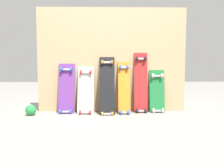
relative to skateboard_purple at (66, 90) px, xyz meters
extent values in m
plane|color=gray|center=(0.68, 0.04, -0.33)|extent=(12.00, 12.00, 0.00)
cube|color=tan|center=(0.68, 0.11, 0.45)|extent=(2.24, 0.04, 1.57)
cube|color=#6B338C|center=(0.00, 0.01, 0.00)|extent=(0.24, 0.17, 0.79)
cube|color=#B7B7BF|center=(0.00, -0.08, -0.30)|extent=(0.11, 0.04, 0.03)
cube|color=#B7B7BF|center=(0.00, 0.04, 0.31)|extent=(0.11, 0.04, 0.03)
cylinder|color=#3359B2|center=(-0.07, -0.09, -0.30)|extent=(0.03, 0.07, 0.07)
cylinder|color=#3359B2|center=(0.07, -0.09, -0.30)|extent=(0.03, 0.07, 0.07)
cylinder|color=#3359B2|center=(-0.07, 0.02, 0.31)|extent=(0.03, 0.07, 0.07)
cylinder|color=#3359B2|center=(0.07, 0.02, 0.31)|extent=(0.03, 0.07, 0.07)
cube|color=silver|center=(0.29, -0.02, -0.03)|extent=(0.23, 0.22, 0.75)
cube|color=#B7B7BF|center=(0.29, -0.12, -0.31)|extent=(0.11, 0.04, 0.03)
cube|color=#B7B7BF|center=(0.29, 0.04, 0.27)|extent=(0.11, 0.04, 0.03)
cylinder|color=red|center=(0.21, -0.14, -0.30)|extent=(0.03, 0.06, 0.06)
cylinder|color=red|center=(0.36, -0.14, -0.30)|extent=(0.03, 0.06, 0.06)
cylinder|color=red|center=(0.21, 0.02, 0.27)|extent=(0.03, 0.06, 0.06)
cylinder|color=red|center=(0.36, 0.02, 0.27)|extent=(0.03, 0.06, 0.06)
cube|color=black|center=(0.60, -0.06, 0.04)|extent=(0.22, 0.30, 0.90)
cube|color=#B7B7BF|center=(0.60, -0.20, -0.31)|extent=(0.10, 0.04, 0.03)
cube|color=#B7B7BF|center=(0.60, 0.03, 0.41)|extent=(0.10, 0.04, 0.03)
cylinder|color=orange|center=(0.53, -0.21, -0.31)|extent=(0.03, 0.05, 0.05)
cylinder|color=orange|center=(0.67, -0.21, -0.31)|extent=(0.03, 0.05, 0.05)
cylinder|color=orange|center=(0.53, 0.02, 0.42)|extent=(0.03, 0.05, 0.05)
cylinder|color=orange|center=(0.67, 0.02, 0.42)|extent=(0.03, 0.05, 0.05)
cube|color=orange|center=(0.85, -0.03, 0.01)|extent=(0.17, 0.24, 0.82)
cube|color=#B7B7BF|center=(0.85, -0.14, -0.31)|extent=(0.08, 0.04, 0.03)
cube|color=#B7B7BF|center=(0.85, 0.04, 0.34)|extent=(0.08, 0.04, 0.03)
cylinder|color=#3359B2|center=(0.80, -0.16, -0.30)|extent=(0.03, 0.07, 0.07)
cylinder|color=#3359B2|center=(0.91, -0.16, -0.30)|extent=(0.03, 0.07, 0.07)
cylinder|color=#3359B2|center=(0.80, 0.02, 0.34)|extent=(0.03, 0.07, 0.07)
cylinder|color=#3359B2|center=(0.91, 0.02, 0.34)|extent=(0.03, 0.07, 0.07)
cube|color=#B22626|center=(1.11, 0.03, 0.08)|extent=(0.20, 0.12, 0.95)
cube|color=#B7B7BF|center=(1.11, -0.04, -0.30)|extent=(0.09, 0.04, 0.03)
cube|color=#B7B7BF|center=(1.11, 0.05, 0.47)|extent=(0.09, 0.04, 0.03)
cylinder|color=black|center=(1.05, -0.06, -0.30)|extent=(0.03, 0.06, 0.06)
cylinder|color=black|center=(1.17, -0.06, -0.30)|extent=(0.03, 0.06, 0.06)
cylinder|color=black|center=(1.05, 0.03, 0.47)|extent=(0.03, 0.06, 0.06)
cylinder|color=black|center=(1.17, 0.03, 0.47)|extent=(0.03, 0.06, 0.06)
cube|color=#1E7238|center=(1.36, 0.03, -0.05)|extent=(0.22, 0.13, 0.70)
cube|color=#B7B7BF|center=(1.36, -0.04, -0.30)|extent=(0.10, 0.04, 0.03)
cube|color=#B7B7BF|center=(1.36, 0.04, 0.21)|extent=(0.10, 0.04, 0.03)
cylinder|color=beige|center=(1.29, -0.06, -0.30)|extent=(0.03, 0.07, 0.07)
cylinder|color=beige|center=(1.43, -0.06, -0.30)|extent=(0.03, 0.07, 0.07)
cylinder|color=beige|center=(1.29, 0.03, 0.22)|extent=(0.03, 0.07, 0.07)
cylinder|color=beige|center=(1.43, 0.03, 0.22)|extent=(0.03, 0.07, 0.07)
sphere|color=#268C3F|center=(-0.48, -0.17, -0.26)|extent=(0.15, 0.15, 0.15)
camera|label=1|loc=(0.60, -3.37, 0.38)|focal=36.60mm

